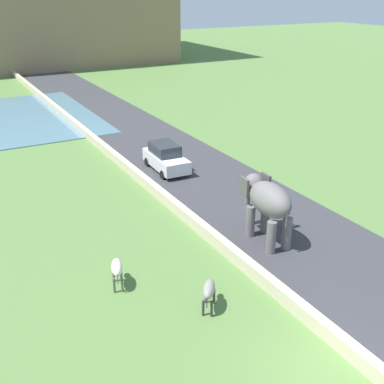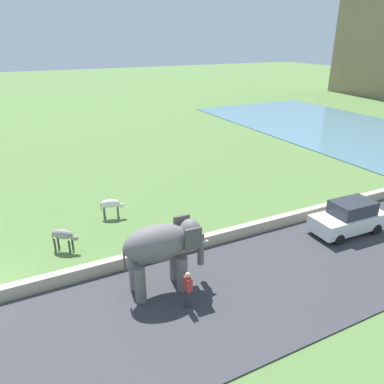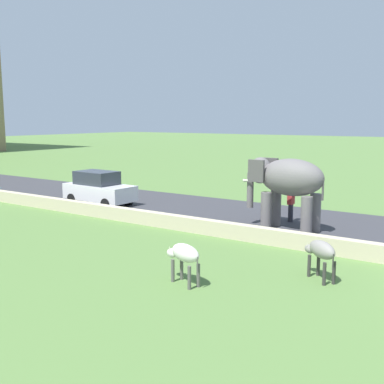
{
  "view_description": "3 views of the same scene",
  "coord_description": "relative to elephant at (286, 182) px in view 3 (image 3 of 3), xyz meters",
  "views": [
    {
      "loc": [
        -9.14,
        -7.93,
        11.17
      ],
      "look_at": [
        1.83,
        11.87,
        1.26
      ],
      "focal_mm": 44.58,
      "sensor_mm": 36.0,
      "label": 1
    },
    {
      "loc": [
        15.21,
        3.04,
        9.7
      ],
      "look_at": [
        -1.2,
        11.35,
        1.93
      ],
      "focal_mm": 34.62,
      "sensor_mm": 36.0,
      "label": 2
    },
    {
      "loc": [
        -14.22,
        0.42,
        4.57
      ],
      "look_at": [
        2.12,
        11.41,
        1.47
      ],
      "focal_mm": 43.77,
      "sensor_mm": 36.0,
      "label": 3
    }
  ],
  "objects": [
    {
      "name": "barrier_wall",
      "position": [
        -2.24,
        10.3,
        -1.74
      ],
      "size": [
        0.4,
        110.0,
        0.59
      ],
      "primitive_type": "cube",
      "color": "beige",
      "rests_on": "ground"
    },
    {
      "name": "elephant",
      "position": [
        0.0,
        0.0,
        0.0
      ],
      "size": [
        1.57,
        3.51,
        2.99
      ],
      "color": "slate",
      "rests_on": "ground"
    },
    {
      "name": "car_white",
      "position": [
        -0.01,
        10.56,
        -1.14
      ],
      "size": [
        1.92,
        4.06,
        1.8
      ],
      "color": "white",
      "rests_on": "ground"
    },
    {
      "name": "cow_grey",
      "position": [
        -4.95,
        -3.15,
        -1.2
      ],
      "size": [
        1.12,
        1.3,
        1.15
      ],
      "color": "gray",
      "rests_on": "ground"
    },
    {
      "name": "cow_white",
      "position": [
        -7.4,
        -0.12,
        -1.2
      ],
      "size": [
        0.77,
        1.42,
        1.15
      ],
      "color": "silver",
      "rests_on": "ground"
    },
    {
      "name": "person_beside_elephant",
      "position": [
        1.5,
        0.37,
        -1.16
      ],
      "size": [
        0.36,
        0.22,
        1.63
      ],
      "color": "#33333D",
      "rests_on": "ground"
    },
    {
      "name": "road_surface",
      "position": [
        1.56,
        12.3,
        -2.01
      ],
      "size": [
        7.0,
        120.0,
        0.06
      ],
      "primitive_type": "cube",
      "color": "#38383D",
      "rests_on": "ground"
    }
  ]
}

